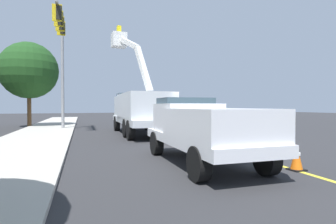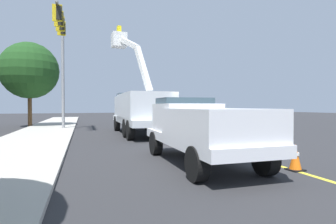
# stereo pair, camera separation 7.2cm
# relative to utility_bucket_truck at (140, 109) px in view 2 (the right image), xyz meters

# --- Properties ---
(ground) EXTENTS (120.00, 120.00, 0.00)m
(ground) POSITION_rel_utility_bucket_truck_xyz_m (-3.32, -1.86, -1.61)
(ground) COLOR #2D2D30
(sidewalk_far_side) EXTENTS (60.10, 7.81, 0.12)m
(sidewalk_far_side) POSITION_rel_utility_bucket_truck_xyz_m (-2.76, 6.06, -1.55)
(sidewalk_far_side) COLOR #B2ADA3
(sidewalk_far_side) RESTS_ON ground
(lane_centre_stripe) EXTENTS (49.89, 3.68, 0.01)m
(lane_centre_stripe) POSITION_rel_utility_bucket_truck_xyz_m (-3.32, -1.86, -1.60)
(lane_centre_stripe) COLOR yellow
(lane_centre_stripe) RESTS_ON ground
(utility_bucket_truck) EXTENTS (8.36, 3.09, 6.95)m
(utility_bucket_truck) POSITION_rel_utility_bucket_truck_xyz_m (0.00, 0.00, 0.00)
(utility_bucket_truck) COLOR silver
(utility_bucket_truck) RESTS_ON ground
(service_pickup_truck) EXTENTS (5.73, 2.50, 2.06)m
(service_pickup_truck) POSITION_rel_utility_bucket_truck_xyz_m (-9.28, 0.63, -0.49)
(service_pickup_truck) COLOR white
(service_pickup_truck) RESTS_ON ground
(passing_minivan) EXTENTS (4.92, 2.23, 1.69)m
(passing_minivan) POSITION_rel_utility_bucket_truck_xyz_m (6.86, -5.41, -0.63)
(passing_minivan) COLOR maroon
(passing_minivan) RESTS_ON ground
(traffic_cone_leading) EXTENTS (0.40, 0.40, 0.73)m
(traffic_cone_leading) POSITION_rel_utility_bucket_truck_xyz_m (-11.02, -1.34, -1.25)
(traffic_cone_leading) COLOR black
(traffic_cone_leading) RESTS_ON ground
(traffic_cone_mid_front) EXTENTS (0.40, 0.40, 0.76)m
(traffic_cone_mid_front) POSITION_rel_utility_bucket_truck_xyz_m (4.21, -1.94, -1.24)
(traffic_cone_mid_front) COLOR black
(traffic_cone_mid_front) RESTS_ON ground
(traffic_signal_mast) EXTENTS (5.14, 0.80, 8.69)m
(traffic_signal_mast) POSITION_rel_utility_bucket_truck_xyz_m (3.73, 4.58, 4.57)
(traffic_signal_mast) COLOR gray
(traffic_signal_mast) RESTS_ON ground
(street_tree_right) EXTENTS (4.68, 4.68, 7.08)m
(street_tree_right) POSITION_rel_utility_bucket_truck_xyz_m (8.66, 7.07, 3.12)
(street_tree_right) COLOR brown
(street_tree_right) RESTS_ON ground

